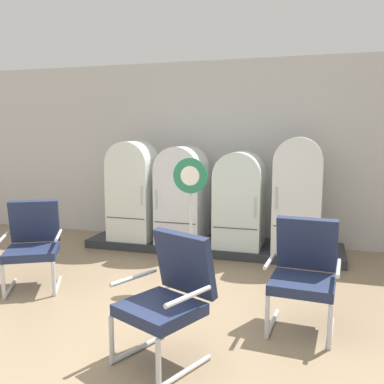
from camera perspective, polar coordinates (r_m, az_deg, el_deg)
ground at (r=3.78m, az=-9.11°, el=-20.24°), size 12.00×10.00×0.05m
back_wall at (r=6.82m, az=4.12°, el=5.50°), size 11.76×0.12×2.89m
display_plinth at (r=6.42m, az=2.75°, el=-7.30°), size 3.82×0.95×0.12m
refrigerator_0 at (r=6.52m, az=-8.03°, el=0.60°), size 0.67×0.61×1.52m
refrigerator_1 at (r=6.28m, az=-1.39°, el=0.02°), size 0.67×0.69×1.45m
refrigerator_2 at (r=6.08m, az=6.50°, el=-0.67°), size 0.67×0.70×1.38m
refrigerator_3 at (r=5.93m, az=14.19°, el=0.09°), size 0.64×0.62×1.59m
armchair_left at (r=5.16m, az=-20.83°, el=-6.26°), size 0.80×0.84×0.99m
armchair_right at (r=4.00m, az=15.00°, el=-10.16°), size 0.66×0.69×0.99m
armchair_center at (r=3.35m, az=-3.10°, el=-13.52°), size 0.79×0.82×0.99m
sign_stand at (r=4.92m, az=-0.19°, el=-4.61°), size 0.41×0.32×1.48m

